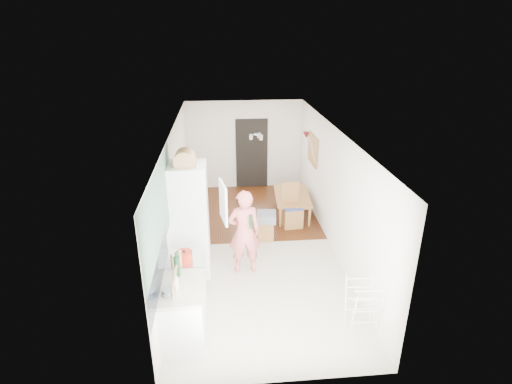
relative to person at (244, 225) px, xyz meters
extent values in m
cube|color=beige|center=(0.29, 0.84, -0.98)|extent=(3.20, 7.00, 0.01)
cube|color=#542916|center=(0.29, 2.69, -0.97)|extent=(3.20, 3.30, 0.01)
cube|color=#557962|center=(-1.30, -1.16, 0.87)|extent=(0.02, 3.00, 1.30)
cube|color=black|center=(-1.29, -1.71, 0.17)|extent=(0.02, 1.90, 0.50)
cube|color=black|center=(0.49, 4.32, 0.02)|extent=(0.90, 0.04, 2.00)
cube|color=white|center=(-1.01, -1.71, -0.55)|extent=(0.60, 0.90, 0.86)
cube|color=beige|center=(-1.01, -1.71, -0.09)|extent=(0.62, 0.92, 0.06)
cube|color=white|center=(-1.01, -0.96, -0.54)|extent=(0.60, 0.60, 0.88)
cube|color=silver|center=(-1.01, -0.96, -0.08)|extent=(0.60, 0.60, 0.04)
cube|color=white|center=(-0.98, 0.06, 0.10)|extent=(0.66, 0.66, 2.15)
cube|color=white|center=(-0.37, -0.24, 0.57)|extent=(0.14, 0.56, 0.70)
cube|color=white|center=(-0.67, 0.06, 0.57)|extent=(0.02, 0.52, 0.66)
cube|color=tan|center=(1.87, 2.74, 0.57)|extent=(0.03, 0.90, 0.70)
cube|color=#9E6932|center=(1.86, 2.74, 0.57)|extent=(0.00, 0.94, 0.74)
cone|color=maroon|center=(1.83, 3.39, 0.77)|extent=(0.18, 0.18, 0.16)
imported|color=#EA6F6B|center=(0.00, 0.00, 0.00)|extent=(0.75, 0.53, 1.95)
imported|color=#9E6932|center=(1.36, 2.35, -0.75)|extent=(0.79, 1.30, 0.44)
cube|color=slate|center=(0.55, 1.16, -0.43)|extent=(0.45, 0.45, 0.18)
cylinder|color=red|center=(-1.00, -1.03, 0.02)|extent=(0.28, 0.28, 0.15)
cylinder|color=silver|center=(-1.15, -1.90, -0.01)|extent=(0.21, 0.21, 0.10)
cylinder|color=#163D1E|center=(0.11, -0.14, 0.13)|extent=(0.06, 0.06, 0.27)
cylinder|color=#163D1E|center=(-1.08, -1.45, 0.11)|extent=(0.09, 0.09, 0.32)
cylinder|color=#163D1E|center=(-1.07, -1.42, 0.10)|extent=(0.08, 0.08, 0.31)
cylinder|color=silver|center=(-1.07, -1.77, 0.04)|extent=(0.09, 0.09, 0.19)
cylinder|color=tan|center=(-1.06, -1.18, 0.05)|extent=(0.07, 0.07, 0.22)
cylinder|color=tan|center=(-1.16, -1.25, 0.04)|extent=(0.07, 0.07, 0.20)
camera|label=1|loc=(-0.38, -6.50, 3.35)|focal=28.00mm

